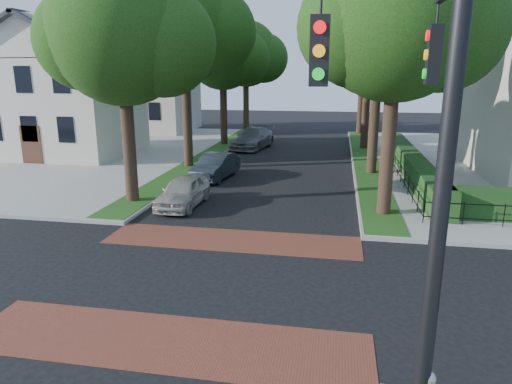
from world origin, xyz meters
TOP-DOWN VIEW (x-y plane):
  - ground at (0.00, 0.00)m, footprint 120.00×120.00m
  - sidewalk_nw at (-19.50, 19.00)m, footprint 30.00×30.00m
  - crosswalk_far at (0.00, 3.20)m, footprint 9.00×2.20m
  - crosswalk_near at (0.00, -3.20)m, footprint 9.00×2.20m
  - grass_strip_ne at (5.40, 19.10)m, footprint 1.60×29.80m
  - grass_strip_nw at (-5.40, 19.10)m, footprint 1.60×29.80m
  - tree_right_near at (5.60, 7.24)m, footprint 7.75×6.67m
  - tree_right_mid at (5.61, 15.25)m, footprint 8.25×7.09m
  - tree_right_far at (5.60, 24.22)m, footprint 7.25×6.23m
  - tree_right_back at (5.60, 33.23)m, footprint 7.50×6.45m
  - tree_left_near at (-5.40, 7.23)m, footprint 7.50×6.45m
  - tree_left_mid at (-5.39, 15.24)m, footprint 8.00×6.88m
  - tree_left_far at (-5.40, 24.22)m, footprint 7.00×6.02m
  - tree_left_back at (-5.40, 33.24)m, footprint 7.75×6.66m
  - hedge_main_road at (7.70, 15.00)m, footprint 1.00×18.00m
  - fence_main_road at (6.90, 15.00)m, footprint 0.06×18.00m
  - house_left_near at (-15.49, 17.99)m, footprint 10.00×9.00m
  - house_left_far at (-15.49, 31.99)m, footprint 10.00×9.00m
  - traffic_signal at (4.89, -4.41)m, footprint 2.17×2.00m
  - parked_car_front at (-3.10, 6.99)m, footprint 1.66×3.94m
  - parked_car_middle at (-3.11, 12.48)m, footprint 2.01×4.39m
  - parked_car_rear at (-3.02, 23.25)m, footprint 3.07×5.75m

SIDE VIEW (x-z plane):
  - ground at x=0.00m, z-range 0.00..0.00m
  - crosswalk_far at x=0.00m, z-range 0.00..0.01m
  - crosswalk_near at x=0.00m, z-range 0.00..0.01m
  - sidewalk_nw at x=-19.50m, z-range 0.00..0.15m
  - grass_strip_ne at x=5.40m, z-range 0.15..0.17m
  - grass_strip_nw at x=-5.40m, z-range 0.15..0.17m
  - fence_main_road at x=6.90m, z-range 0.15..1.05m
  - parked_car_front at x=-3.10m, z-range 0.00..1.33m
  - parked_car_middle at x=-3.11m, z-range 0.00..1.40m
  - hedge_main_road at x=7.70m, z-range 0.15..1.35m
  - parked_car_rear at x=-3.02m, z-range 0.00..1.58m
  - traffic_signal at x=4.89m, z-range 0.71..8.71m
  - house_left_near at x=-15.49m, z-range -0.03..10.11m
  - house_left_far at x=-15.49m, z-range -0.03..10.11m
  - tree_right_far at x=5.60m, z-range 2.04..11.78m
  - tree_left_far at x=-5.40m, z-range 2.19..12.05m
  - tree_right_back at x=5.60m, z-range 2.17..12.37m
  - tree_left_near at x=-5.40m, z-range 2.17..12.37m
  - tree_left_back at x=-5.40m, z-range 2.19..12.63m
  - tree_right_near at x=5.60m, z-range 2.30..12.96m
  - tree_right_mid at x=5.61m, z-range 2.38..13.60m
  - tree_left_mid at x=-5.39m, z-range 2.60..14.08m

